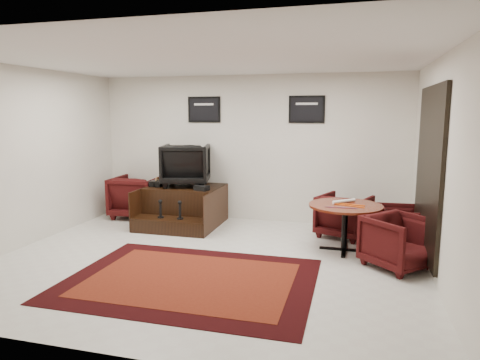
{
  "coord_description": "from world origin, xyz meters",
  "views": [
    {
      "loc": [
        1.98,
        -5.53,
        2.09
      ],
      "look_at": [
        0.25,
        0.9,
        1.04
      ],
      "focal_mm": 32.0,
      "sensor_mm": 36.0,
      "label": 1
    }
  ],
  "objects_px": {
    "armchair_side": "(137,194)",
    "table_chair_window": "(398,225)",
    "table_chair_corner": "(399,240)",
    "meeting_table": "(345,210)",
    "table_chair_back": "(344,214)",
    "shine_podium": "(184,207)",
    "shine_chair": "(186,163)"
  },
  "relations": [
    {
      "from": "armchair_side",
      "to": "table_chair_window",
      "type": "distance_m",
      "value": 4.96
    },
    {
      "from": "armchair_side",
      "to": "table_chair_corner",
      "type": "distance_m",
      "value": 5.12
    },
    {
      "from": "meeting_table",
      "to": "table_chair_back",
      "type": "height_order",
      "value": "table_chair_back"
    },
    {
      "from": "shine_podium",
      "to": "armchair_side",
      "type": "bearing_deg",
      "value": 165.9
    },
    {
      "from": "shine_chair",
      "to": "table_chair_corner",
      "type": "bearing_deg",
      "value": 143.06
    },
    {
      "from": "armchair_side",
      "to": "table_chair_window",
      "type": "xyz_separation_m",
      "value": [
        4.9,
        -0.77,
        -0.09
      ]
    },
    {
      "from": "shine_podium",
      "to": "meeting_table",
      "type": "distance_m",
      "value": 3.11
    },
    {
      "from": "shine_podium",
      "to": "table_chair_corner",
      "type": "distance_m",
      "value": 3.96
    },
    {
      "from": "armchair_side",
      "to": "meeting_table",
      "type": "bearing_deg",
      "value": 161.21
    },
    {
      "from": "shine_chair",
      "to": "table_chair_back",
      "type": "relative_size",
      "value": 1.1
    },
    {
      "from": "meeting_table",
      "to": "armchair_side",
      "type": "bearing_deg",
      "value": 164.61
    },
    {
      "from": "shine_podium",
      "to": "table_chair_back",
      "type": "distance_m",
      "value": 2.95
    },
    {
      "from": "table_chair_window",
      "to": "table_chair_back",
      "type": "bearing_deg",
      "value": 59.57
    },
    {
      "from": "shine_chair",
      "to": "table_chair_window",
      "type": "distance_m",
      "value": 3.9
    },
    {
      "from": "shine_podium",
      "to": "table_chair_corner",
      "type": "relative_size",
      "value": 1.8
    },
    {
      "from": "shine_podium",
      "to": "shine_chair",
      "type": "distance_m",
      "value": 0.84
    },
    {
      "from": "meeting_table",
      "to": "table_chair_back",
      "type": "bearing_deg",
      "value": 92.09
    },
    {
      "from": "shine_chair",
      "to": "armchair_side",
      "type": "bearing_deg",
      "value": -21.15
    },
    {
      "from": "table_chair_back",
      "to": "meeting_table",
      "type": "bearing_deg",
      "value": 113.79
    },
    {
      "from": "meeting_table",
      "to": "table_chair_back",
      "type": "xyz_separation_m",
      "value": [
        -0.03,
        0.78,
        -0.23
      ]
    },
    {
      "from": "armchair_side",
      "to": "meeting_table",
      "type": "distance_m",
      "value": 4.26
    },
    {
      "from": "meeting_table",
      "to": "table_chair_window",
      "type": "distance_m",
      "value": 0.91
    },
    {
      "from": "shine_podium",
      "to": "shine_chair",
      "type": "height_order",
      "value": "shine_chair"
    },
    {
      "from": "meeting_table",
      "to": "shine_chair",
      "type": "bearing_deg",
      "value": 161.59
    },
    {
      "from": "shine_podium",
      "to": "meeting_table",
      "type": "height_order",
      "value": "meeting_table"
    },
    {
      "from": "table_chair_back",
      "to": "table_chair_window",
      "type": "xyz_separation_m",
      "value": [
        0.82,
        -0.42,
        -0.03
      ]
    },
    {
      "from": "shine_chair",
      "to": "table_chair_corner",
      "type": "height_order",
      "value": "shine_chair"
    },
    {
      "from": "table_chair_window",
      "to": "table_chair_corner",
      "type": "height_order",
      "value": "table_chair_corner"
    },
    {
      "from": "table_chair_window",
      "to": "table_chair_corner",
      "type": "xyz_separation_m",
      "value": [
        -0.07,
        -0.93,
        0.03
      ]
    },
    {
      "from": "table_chair_back",
      "to": "table_chair_window",
      "type": "bearing_deg",
      "value": 174.88
    },
    {
      "from": "table_chair_corner",
      "to": "table_chair_back",
      "type": "bearing_deg",
      "value": 73.91
    },
    {
      "from": "table_chair_corner",
      "to": "shine_podium",
      "type": "bearing_deg",
      "value": 113.71
    }
  ]
}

